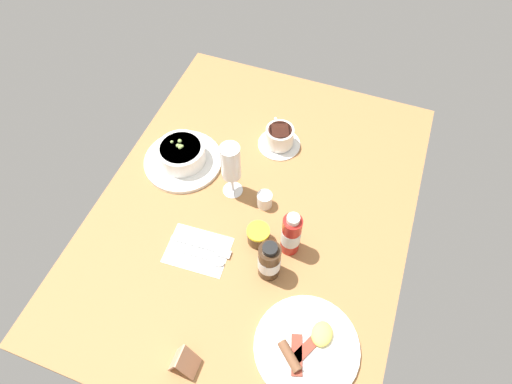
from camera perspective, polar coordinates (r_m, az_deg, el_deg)
ground_plane at (r=120.75cm, az=-0.28°, el=-2.59°), size 110.00×84.00×3.00cm
porridge_bowl at (r=128.06cm, az=-9.72°, el=4.76°), size 22.92×22.92×7.58cm
cutlery_setting at (r=113.96cm, az=-7.44°, el=-7.66°), size 12.79×17.02×0.90cm
coffee_cup at (r=130.73cm, az=3.12°, el=7.18°), size 12.87×12.87×6.78cm
creamer_jug at (r=118.27cm, az=1.12°, el=-0.99°), size 4.56×4.80×5.19cm
wine_glass at (r=113.14cm, az=-3.33°, el=3.68°), size 5.66×5.66×18.69cm
jam_jar at (r=112.29cm, az=0.29°, el=-5.73°), size 5.94×5.94×5.34cm
sauce_bottle_red at (r=107.81cm, az=4.65°, el=-5.60°), size 4.94×4.94×15.35cm
sauce_bottle_brown at (r=105.31cm, az=1.76°, el=-9.06°), size 5.55×5.55×13.45cm
breakfast_plate at (r=104.64cm, az=6.73°, el=-19.59°), size 24.07×24.07×3.70cm
menu_card at (r=101.15cm, az=-9.68°, el=-21.01°), size 4.81×6.26×8.68cm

